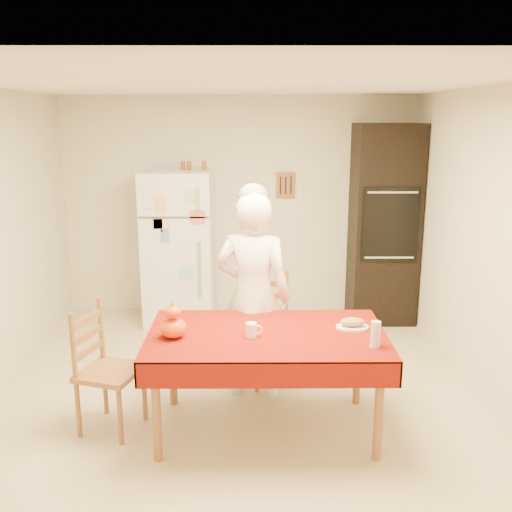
{
  "coord_description": "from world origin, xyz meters",
  "views": [
    {
      "loc": [
        0.17,
        -4.3,
        2.26
      ],
      "look_at": [
        0.2,
        0.2,
        1.16
      ],
      "focal_mm": 40.0,
      "sensor_mm": 36.0,
      "label": 1
    }
  ],
  "objects_px": {
    "chair_far": "(270,324)",
    "chair_left": "(102,364)",
    "oven_cabinet": "(384,224)",
    "seated_woman": "(253,296)",
    "pumpkin_lower": "(173,328)",
    "wine_glass": "(376,334)",
    "coffee_mug": "(251,330)",
    "bread_plate": "(352,327)",
    "refrigerator": "(179,247)",
    "dining_table": "(267,342)"
  },
  "relations": [
    {
      "from": "chair_far",
      "to": "chair_left",
      "type": "xyz_separation_m",
      "value": [
        -1.25,
        -0.82,
        0.0
      ]
    },
    {
      "from": "oven_cabinet",
      "to": "chair_far",
      "type": "bearing_deg",
      "value": -130.25
    },
    {
      "from": "seated_woman",
      "to": "pumpkin_lower",
      "type": "xyz_separation_m",
      "value": [
        -0.56,
        -0.64,
        -0.02
      ]
    },
    {
      "from": "pumpkin_lower",
      "to": "wine_glass",
      "type": "xyz_separation_m",
      "value": [
        1.38,
        -0.17,
        0.02
      ]
    },
    {
      "from": "oven_cabinet",
      "to": "seated_woman",
      "type": "bearing_deg",
      "value": -128.28
    },
    {
      "from": "coffee_mug",
      "to": "pumpkin_lower",
      "type": "relative_size",
      "value": 0.53
    },
    {
      "from": "pumpkin_lower",
      "to": "bread_plate",
      "type": "distance_m",
      "value": 1.3
    },
    {
      "from": "refrigerator",
      "to": "chair_far",
      "type": "xyz_separation_m",
      "value": [
        0.97,
        -1.5,
        -0.34
      ]
    },
    {
      "from": "refrigerator",
      "to": "chair_far",
      "type": "height_order",
      "value": "refrigerator"
    },
    {
      "from": "coffee_mug",
      "to": "bread_plate",
      "type": "height_order",
      "value": "coffee_mug"
    },
    {
      "from": "pumpkin_lower",
      "to": "chair_far",
      "type": "bearing_deg",
      "value": 53.07
    },
    {
      "from": "chair_far",
      "to": "bread_plate",
      "type": "bearing_deg",
      "value": -67.96
    },
    {
      "from": "chair_far",
      "to": "seated_woman",
      "type": "distance_m",
      "value": 0.48
    },
    {
      "from": "chair_left",
      "to": "bread_plate",
      "type": "relative_size",
      "value": 3.96
    },
    {
      "from": "oven_cabinet",
      "to": "pumpkin_lower",
      "type": "xyz_separation_m",
      "value": [
        -2.02,
        -2.49,
        -0.27
      ]
    },
    {
      "from": "refrigerator",
      "to": "bread_plate",
      "type": "bearing_deg",
      "value": -55.76
    },
    {
      "from": "seated_woman",
      "to": "coffee_mug",
      "type": "distance_m",
      "value": 0.63
    },
    {
      "from": "chair_left",
      "to": "wine_glass",
      "type": "distance_m",
      "value": 1.98
    },
    {
      "from": "bread_plate",
      "to": "wine_glass",
      "type": "bearing_deg",
      "value": -74.02
    },
    {
      "from": "oven_cabinet",
      "to": "wine_glass",
      "type": "bearing_deg",
      "value": -103.47
    },
    {
      "from": "bread_plate",
      "to": "pumpkin_lower",
      "type": "bearing_deg",
      "value": -172.72
    },
    {
      "from": "wine_glass",
      "to": "dining_table",
      "type": "bearing_deg",
      "value": 161.09
    },
    {
      "from": "coffee_mug",
      "to": "wine_glass",
      "type": "relative_size",
      "value": 0.57
    },
    {
      "from": "oven_cabinet",
      "to": "bread_plate",
      "type": "height_order",
      "value": "oven_cabinet"
    },
    {
      "from": "chair_left",
      "to": "chair_far",
      "type": "bearing_deg",
      "value": -39.42
    },
    {
      "from": "pumpkin_lower",
      "to": "wine_glass",
      "type": "height_order",
      "value": "wine_glass"
    },
    {
      "from": "pumpkin_lower",
      "to": "wine_glass",
      "type": "relative_size",
      "value": 1.07
    },
    {
      "from": "chair_far",
      "to": "coffee_mug",
      "type": "distance_m",
      "value": 0.99
    },
    {
      "from": "chair_far",
      "to": "coffee_mug",
      "type": "height_order",
      "value": "chair_far"
    },
    {
      "from": "oven_cabinet",
      "to": "chair_far",
      "type": "relative_size",
      "value": 2.32
    },
    {
      "from": "chair_far",
      "to": "wine_glass",
      "type": "height_order",
      "value": "chair_far"
    },
    {
      "from": "oven_cabinet",
      "to": "pumpkin_lower",
      "type": "distance_m",
      "value": 3.21
    },
    {
      "from": "pumpkin_lower",
      "to": "bread_plate",
      "type": "relative_size",
      "value": 0.78
    },
    {
      "from": "dining_table",
      "to": "chair_left",
      "type": "height_order",
      "value": "chair_left"
    },
    {
      "from": "chair_left",
      "to": "coffee_mug",
      "type": "relative_size",
      "value": 9.5
    },
    {
      "from": "coffee_mug",
      "to": "bread_plate",
      "type": "relative_size",
      "value": 0.42
    },
    {
      "from": "oven_cabinet",
      "to": "wine_glass",
      "type": "distance_m",
      "value": 2.74
    },
    {
      "from": "bread_plate",
      "to": "coffee_mug",
      "type": "bearing_deg",
      "value": -168.31
    },
    {
      "from": "chair_far",
      "to": "coffee_mug",
      "type": "xyz_separation_m",
      "value": [
        -0.16,
        -0.93,
        0.3
      ]
    },
    {
      "from": "chair_far",
      "to": "refrigerator",
      "type": "bearing_deg",
      "value": 108.49
    },
    {
      "from": "chair_far",
      "to": "chair_left",
      "type": "height_order",
      "value": "same"
    },
    {
      "from": "oven_cabinet",
      "to": "pumpkin_lower",
      "type": "relative_size",
      "value": 11.74
    },
    {
      "from": "oven_cabinet",
      "to": "chair_left",
      "type": "distance_m",
      "value": 3.54
    },
    {
      "from": "refrigerator",
      "to": "wine_glass",
      "type": "bearing_deg",
      "value": -57.78
    },
    {
      "from": "pumpkin_lower",
      "to": "chair_left",
      "type": "bearing_deg",
      "value": 167.76
    },
    {
      "from": "bread_plate",
      "to": "chair_left",
      "type": "bearing_deg",
      "value": -178.58
    },
    {
      "from": "dining_table",
      "to": "wine_glass",
      "type": "height_order",
      "value": "wine_glass"
    },
    {
      "from": "coffee_mug",
      "to": "seated_woman",
      "type": "bearing_deg",
      "value": 88.71
    },
    {
      "from": "coffee_mug",
      "to": "wine_glass",
      "type": "bearing_deg",
      "value": -12.23
    },
    {
      "from": "seated_woman",
      "to": "bread_plate",
      "type": "bearing_deg",
      "value": 158.96
    }
  ]
}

